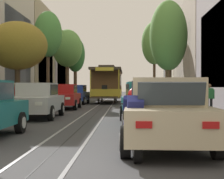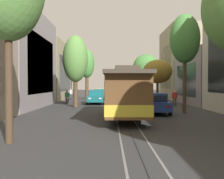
{
  "view_description": "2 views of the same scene",
  "coord_description": "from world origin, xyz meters",
  "px_view_note": "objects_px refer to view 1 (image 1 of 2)",
  "views": [
    {
      "loc": [
        1.49,
        -5.5,
        1.38
      ],
      "look_at": [
        0.5,
        22.21,
        1.2
      ],
      "focal_mm": 53.9,
      "sensor_mm": 36.0,
      "label": 1
    },
    {
      "loc": [
        0.95,
        41.57,
        2.28
      ],
      "look_at": [
        0.69,
        5.14,
        1.49
      ],
      "focal_mm": 39.96,
      "sensor_mm": 36.0,
      "label": 2
    }
  ],
  "objects_px": {
    "pedestrian_crossing_far": "(15,94)",
    "parked_car_teal_second_right": "(147,103)",
    "parked_car_beige_near_right": "(165,113)",
    "street_tree_kerb_right_second": "(168,36)",
    "parked_car_teal_mid_right": "(144,98)",
    "cable_car_trolley": "(108,84)",
    "parked_car_silver_second_left": "(37,100)",
    "motorcycle_with_rider": "(135,123)",
    "street_tree_kerb_right_mid": "(154,43)",
    "street_tree_kerb_left_fourth": "(67,49)",
    "pedestrian_on_left_pavement": "(209,97)",
    "street_tree_kerb_left_second": "(17,46)",
    "street_tree_kerb_left_mid": "(48,35)",
    "parked_car_red_mid_left": "(64,96)",
    "parked_car_blue_fourth_left": "(76,94)",
    "street_tree_kerb_left_far": "(75,55)"
  },
  "relations": [
    {
      "from": "street_tree_kerb_right_mid",
      "to": "pedestrian_on_left_pavement",
      "type": "bearing_deg",
      "value": -86.65
    },
    {
      "from": "parked_car_beige_near_right",
      "to": "street_tree_kerb_right_second",
      "type": "xyz_separation_m",
      "value": [
        1.99,
        14.46,
        3.94
      ]
    },
    {
      "from": "parked_car_beige_near_right",
      "to": "motorcycle_with_rider",
      "type": "distance_m",
      "value": 1.21
    },
    {
      "from": "parked_car_silver_second_left",
      "to": "motorcycle_with_rider",
      "type": "bearing_deg",
      "value": -63.31
    },
    {
      "from": "street_tree_kerb_right_mid",
      "to": "parked_car_silver_second_left",
      "type": "bearing_deg",
      "value": -108.03
    },
    {
      "from": "parked_car_teal_second_right",
      "to": "street_tree_kerb_right_second",
      "type": "relative_size",
      "value": 0.62
    },
    {
      "from": "street_tree_kerb_left_fourth",
      "to": "street_tree_kerb_right_second",
      "type": "bearing_deg",
      "value": -57.12
    },
    {
      "from": "parked_car_silver_second_left",
      "to": "parked_car_beige_near_right",
      "type": "height_order",
      "value": "same"
    },
    {
      "from": "parked_car_silver_second_left",
      "to": "parked_car_red_mid_left",
      "type": "relative_size",
      "value": 1.0
    },
    {
      "from": "parked_car_beige_near_right",
      "to": "street_tree_kerb_left_mid",
      "type": "distance_m",
      "value": 21.78
    },
    {
      "from": "street_tree_kerb_left_mid",
      "to": "street_tree_kerb_left_fourth",
      "type": "distance_m",
      "value": 8.61
    },
    {
      "from": "parked_car_blue_fourth_left",
      "to": "motorcycle_with_rider",
      "type": "xyz_separation_m",
      "value": [
        4.24,
        -21.02,
        -0.15
      ]
    },
    {
      "from": "street_tree_kerb_right_mid",
      "to": "pedestrian_on_left_pavement",
      "type": "xyz_separation_m",
      "value": [
        1.14,
        -19.54,
        -5.38
      ]
    },
    {
      "from": "motorcycle_with_rider",
      "to": "pedestrian_crossing_far",
      "type": "xyz_separation_m",
      "value": [
        -7.35,
        14.86,
        0.29
      ]
    },
    {
      "from": "street_tree_kerb_left_mid",
      "to": "cable_car_trolley",
      "type": "distance_m",
      "value": 7.16
    },
    {
      "from": "pedestrian_crossing_far",
      "to": "street_tree_kerb_left_mid",
      "type": "bearing_deg",
      "value": 82.35
    },
    {
      "from": "street_tree_kerb_right_second",
      "to": "motorcycle_with_rider",
      "type": "relative_size",
      "value": 3.58
    },
    {
      "from": "parked_car_beige_near_right",
      "to": "street_tree_kerb_right_second",
      "type": "distance_m",
      "value": 15.12
    },
    {
      "from": "street_tree_kerb_left_mid",
      "to": "street_tree_kerb_right_second",
      "type": "height_order",
      "value": "street_tree_kerb_left_mid"
    },
    {
      "from": "parked_car_silver_second_left",
      "to": "street_tree_kerb_left_second",
      "type": "bearing_deg",
      "value": 120.17
    },
    {
      "from": "street_tree_kerb_left_far",
      "to": "parked_car_silver_second_left",
      "type": "bearing_deg",
      "value": -85.13
    },
    {
      "from": "parked_car_red_mid_left",
      "to": "street_tree_kerb_right_mid",
      "type": "relative_size",
      "value": 0.51
    },
    {
      "from": "street_tree_kerb_left_second",
      "to": "street_tree_kerb_right_second",
      "type": "bearing_deg",
      "value": 22.56
    },
    {
      "from": "parked_car_silver_second_left",
      "to": "parked_car_red_mid_left",
      "type": "bearing_deg",
      "value": 89.59
    },
    {
      "from": "street_tree_kerb_left_fourth",
      "to": "street_tree_kerb_right_mid",
      "type": "relative_size",
      "value": 0.88
    },
    {
      "from": "parked_car_beige_near_right",
      "to": "street_tree_kerb_left_mid",
      "type": "xyz_separation_m",
      "value": [
        -7.27,
        19.93,
        4.95
      ]
    },
    {
      "from": "parked_car_teal_mid_right",
      "to": "street_tree_kerb_left_second",
      "type": "distance_m",
      "value": 7.64
    },
    {
      "from": "pedestrian_crossing_far",
      "to": "parked_car_teal_second_right",
      "type": "bearing_deg",
      "value": -48.81
    },
    {
      "from": "parked_car_red_mid_left",
      "to": "street_tree_kerb_right_mid",
      "type": "height_order",
      "value": "street_tree_kerb_right_mid"
    },
    {
      "from": "parked_car_silver_second_left",
      "to": "parked_car_teal_mid_right",
      "type": "distance_m",
      "value": 6.02
    },
    {
      "from": "parked_car_silver_second_left",
      "to": "street_tree_kerb_left_mid",
      "type": "xyz_separation_m",
      "value": [
        -2.4,
        12.66,
        4.95
      ]
    },
    {
      "from": "pedestrian_on_left_pavement",
      "to": "parked_car_blue_fourth_left",
      "type": "bearing_deg",
      "value": 130.66
    },
    {
      "from": "motorcycle_with_rider",
      "to": "street_tree_kerb_right_second",
      "type": "bearing_deg",
      "value": 80.04
    },
    {
      "from": "parked_car_teal_mid_right",
      "to": "cable_car_trolley",
      "type": "relative_size",
      "value": 0.48
    },
    {
      "from": "street_tree_kerb_left_fourth",
      "to": "street_tree_kerb_left_far",
      "type": "distance_m",
      "value": 7.23
    },
    {
      "from": "street_tree_kerb_right_mid",
      "to": "street_tree_kerb_left_far",
      "type": "bearing_deg",
      "value": 147.88
    },
    {
      "from": "parked_car_teal_second_right",
      "to": "street_tree_kerb_left_fourth",
      "type": "bearing_deg",
      "value": 106.48
    },
    {
      "from": "parked_car_red_mid_left",
      "to": "cable_car_trolley",
      "type": "height_order",
      "value": "cable_car_trolley"
    },
    {
      "from": "street_tree_kerb_left_second",
      "to": "street_tree_kerb_right_mid",
      "type": "distance_m",
      "value": 21.22
    },
    {
      "from": "parked_car_teal_second_right",
      "to": "cable_car_trolley",
      "type": "xyz_separation_m",
      "value": [
        -2.36,
        18.53,
        0.86
      ]
    },
    {
      "from": "pedestrian_on_left_pavement",
      "to": "motorcycle_with_rider",
      "type": "bearing_deg",
      "value": -111.18
    },
    {
      "from": "street_tree_kerb_left_second",
      "to": "parked_car_teal_mid_right",
      "type": "bearing_deg",
      "value": -1.62
    },
    {
      "from": "street_tree_kerb_left_second",
      "to": "motorcycle_with_rider",
      "type": "xyz_separation_m",
      "value": [
        6.17,
        -11.74,
        -3.05
      ]
    },
    {
      "from": "street_tree_kerb_right_mid",
      "to": "cable_car_trolley",
      "type": "bearing_deg",
      "value": -127.26
    },
    {
      "from": "parked_car_teal_mid_right",
      "to": "street_tree_kerb_left_second",
      "type": "relative_size",
      "value": 0.86
    },
    {
      "from": "parked_car_beige_near_right",
      "to": "pedestrian_crossing_far",
      "type": "height_order",
      "value": "pedestrian_crossing_far"
    },
    {
      "from": "parked_car_red_mid_left",
      "to": "parked_car_blue_fourth_left",
      "type": "relative_size",
      "value": 1.0
    },
    {
      "from": "pedestrian_on_left_pavement",
      "to": "parked_car_teal_second_right",
      "type": "bearing_deg",
      "value": -124.14
    },
    {
      "from": "street_tree_kerb_right_second",
      "to": "pedestrian_on_left_pavement",
      "type": "distance_m",
      "value": 6.02
    },
    {
      "from": "street_tree_kerb_right_mid",
      "to": "motorcycle_with_rider",
      "type": "height_order",
      "value": "street_tree_kerb_right_mid"
    }
  ]
}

